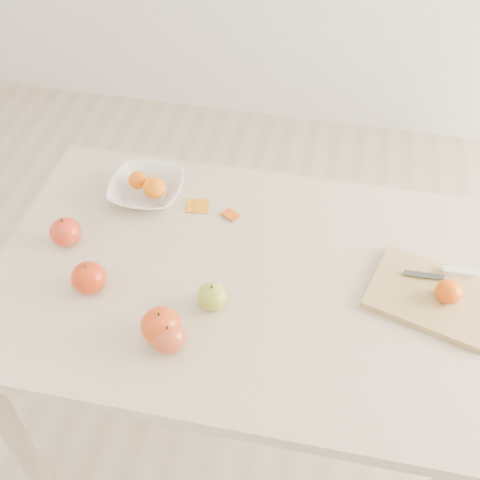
# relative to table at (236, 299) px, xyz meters

# --- Properties ---
(ground) EXTENTS (3.50, 3.50, 0.00)m
(ground) POSITION_rel_table_xyz_m (0.00, 0.00, -0.65)
(ground) COLOR #C6B293
(ground) RESTS_ON ground
(table) EXTENTS (1.20, 0.80, 0.75)m
(table) POSITION_rel_table_xyz_m (0.00, 0.00, 0.00)
(table) COLOR beige
(table) RESTS_ON ground
(cutting_board) EXTENTS (0.33, 0.28, 0.02)m
(cutting_board) POSITION_rel_table_xyz_m (0.47, 0.02, 0.11)
(cutting_board) COLOR tan
(cutting_board) RESTS_ON table
(board_tangerine) EXTENTS (0.06, 0.06, 0.05)m
(board_tangerine) POSITION_rel_table_xyz_m (0.50, 0.01, 0.14)
(board_tangerine) COLOR #D05F07
(board_tangerine) RESTS_ON cutting_board
(fruit_bowl) EXTENTS (0.20, 0.20, 0.05)m
(fruit_bowl) POSITION_rel_table_xyz_m (-0.30, 0.23, 0.12)
(fruit_bowl) COLOR white
(fruit_bowl) RESTS_ON table
(bowl_tangerine_near) EXTENTS (0.06, 0.06, 0.05)m
(bowl_tangerine_near) POSITION_rel_table_xyz_m (-0.32, 0.24, 0.14)
(bowl_tangerine_near) COLOR #DD4F07
(bowl_tangerine_near) RESTS_ON fruit_bowl
(bowl_tangerine_far) EXTENTS (0.06, 0.06, 0.06)m
(bowl_tangerine_far) POSITION_rel_table_xyz_m (-0.27, 0.21, 0.15)
(bowl_tangerine_far) COLOR orange
(bowl_tangerine_far) RESTS_ON fruit_bowl
(orange_peel_a) EXTENTS (0.07, 0.05, 0.01)m
(orange_peel_a) POSITION_rel_table_xyz_m (-0.15, 0.21, 0.10)
(orange_peel_a) COLOR orange
(orange_peel_a) RESTS_ON table
(orange_peel_b) EXTENTS (0.06, 0.05, 0.01)m
(orange_peel_b) POSITION_rel_table_xyz_m (-0.06, 0.20, 0.10)
(orange_peel_b) COLOR #CC4F0E
(orange_peel_b) RESTS_ON table
(paring_knife) EXTENTS (0.17, 0.05, 0.01)m
(paring_knife) POSITION_rel_table_xyz_m (0.52, 0.09, 0.12)
(paring_knife) COLOR white
(paring_knife) RESTS_ON cutting_board
(apple_green) EXTENTS (0.07, 0.07, 0.06)m
(apple_green) POSITION_rel_table_xyz_m (-0.03, -0.10, 0.13)
(apple_green) COLOR olive
(apple_green) RESTS_ON table
(apple_red_b) EXTENTS (0.08, 0.08, 0.07)m
(apple_red_b) POSITION_rel_table_xyz_m (-0.45, 0.02, 0.13)
(apple_red_b) COLOR #9C0502
(apple_red_b) RESTS_ON table
(apple_red_c) EXTENTS (0.09, 0.09, 0.08)m
(apple_red_c) POSITION_rel_table_xyz_m (-0.12, -0.21, 0.14)
(apple_red_c) COLOR #A31003
(apple_red_c) RESTS_ON table
(apple_red_d) EXTENTS (0.08, 0.08, 0.08)m
(apple_red_d) POSITION_rel_table_xyz_m (-0.33, -0.11, 0.14)
(apple_red_d) COLOR #9F1109
(apple_red_d) RESTS_ON table
(apple_red_e) EXTENTS (0.08, 0.08, 0.07)m
(apple_red_e) POSITION_rel_table_xyz_m (-0.10, -0.23, 0.13)
(apple_red_e) COLOR maroon
(apple_red_e) RESTS_ON table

